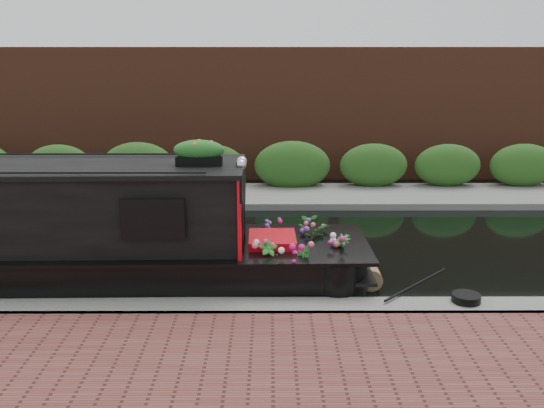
{
  "coord_description": "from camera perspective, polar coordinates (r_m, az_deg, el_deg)",
  "views": [
    {
      "loc": [
        1.64,
        -11.74,
        4.04
      ],
      "look_at": [
        1.67,
        -0.6,
        1.12
      ],
      "focal_mm": 40.0,
      "sensor_mm": 36.0,
      "label": 1
    }
  ],
  "objects": [
    {
      "name": "far_hedge",
      "position": [
        17.4,
        -5.58,
        1.2
      ],
      "size": [
        40.0,
        1.1,
        2.8
      ],
      "primitive_type": "cube",
      "color": "#26521B",
      "rests_on": "ground"
    },
    {
      "name": "rope_fender",
      "position": [
        10.6,
        9.22,
        -6.81
      ],
      "size": [
        0.38,
        0.41,
        0.38
      ],
      "primitive_type": "cylinder",
      "rotation": [
        1.57,
        0.0,
        0.0
      ],
      "color": "olive",
      "rests_on": "ground"
    },
    {
      "name": "far_bank_path",
      "position": [
        16.53,
        -5.86,
        0.47
      ],
      "size": [
        40.0,
        2.4,
        0.34
      ],
      "primitive_type": "cube",
      "color": "slate",
      "rests_on": "ground"
    },
    {
      "name": "coiled_mooring_rope",
      "position": [
        9.8,
        17.8,
        -8.42
      ],
      "size": [
        0.44,
        0.44,
        0.12
      ],
      "primitive_type": "cylinder",
      "color": "black",
      "rests_on": "near_bank_coping"
    },
    {
      "name": "far_brick_wall",
      "position": [
        19.44,
        -5.01,
        2.64
      ],
      "size": [
        40.0,
        1.0,
        8.0
      ],
      "primitive_type": "cube",
      "color": "brown",
      "rests_on": "ground"
    },
    {
      "name": "near_bank_coping",
      "position": [
        9.5,
        -10.26,
        -10.72
      ],
      "size": [
        40.0,
        0.6,
        0.5
      ],
      "primitive_type": "cube",
      "color": "slate",
      "rests_on": "ground"
    },
    {
      "name": "ground",
      "position": [
        12.53,
        -7.7,
        -4.26
      ],
      "size": [
        80.0,
        80.0,
        0.0
      ],
      "primitive_type": "plane",
      "color": "black",
      "rests_on": "ground"
    },
    {
      "name": "narrowboat",
      "position": [
        11.21,
        -24.13,
        -3.3
      ],
      "size": [
        11.87,
        2.28,
        2.78
      ],
      "rotation": [
        0.0,
        0.0,
        0.02
      ],
      "color": "black",
      "rests_on": "ground"
    }
  ]
}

